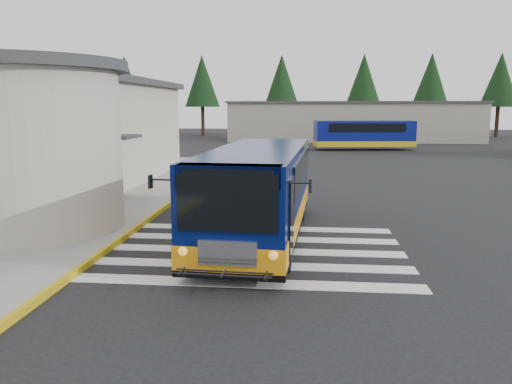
{
  "coord_description": "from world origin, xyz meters",
  "views": [
    {
      "loc": [
        0.91,
        -13.14,
        3.68
      ],
      "look_at": [
        -0.31,
        -0.5,
        1.49
      ],
      "focal_mm": 35.0,
      "sensor_mm": 36.0,
      "label": 1
    }
  ],
  "objects": [
    {
      "name": "ground",
      "position": [
        0.0,
        0.0,
        0.0
      ],
      "size": [
        140.0,
        140.0,
        0.0
      ],
      "primitive_type": "plane",
      "color": "black",
      "rests_on": "ground"
    },
    {
      "name": "sidewalk",
      "position": [
        -9.0,
        4.0,
        0.07
      ],
      "size": [
        10.0,
        34.0,
        0.15
      ],
      "primitive_type": "cube",
      "color": "gray",
      "rests_on": "ground"
    },
    {
      "name": "curb_strip",
      "position": [
        -4.05,
        4.0,
        0.08
      ],
      "size": [
        0.12,
        34.0,
        0.16
      ],
      "primitive_type": "cube",
      "color": "gold",
      "rests_on": "ground"
    },
    {
      "name": "station_building",
      "position": [
        -10.84,
        6.91,
        2.57
      ],
      "size": [
        12.7,
        18.7,
        4.8
      ],
      "color": "#BDB5A0",
      "rests_on": "ground"
    },
    {
      "name": "crosswalk",
      "position": [
        -0.5,
        -0.8,
        0.01
      ],
      "size": [
        8.0,
        5.35,
        0.01
      ],
      "color": "silver",
      "rests_on": "ground"
    },
    {
      "name": "depot_building",
      "position": [
        6.0,
        42.0,
        2.11
      ],
      "size": [
        26.4,
        8.4,
        4.2
      ],
      "color": "gray",
      "rests_on": "ground"
    },
    {
      "name": "tree_line",
      "position": [
        6.29,
        50.0,
        6.77
      ],
      "size": [
        58.4,
        4.4,
        10.0
      ],
      "color": "black",
      "rests_on": "ground"
    },
    {
      "name": "transit_bus",
      "position": [
        -0.35,
        0.49,
        1.21
      ],
      "size": [
        3.28,
        9.12,
        2.54
      ],
      "rotation": [
        0.0,
        0.0,
        -0.06
      ],
      "color": "#06124F",
      "rests_on": "ground"
    },
    {
      "name": "far_bus_a",
      "position": [
        5.94,
        30.1,
        1.39
      ],
      "size": [
        8.53,
        3.34,
        2.14
      ],
      "rotation": [
        0.0,
        0.0,
        1.7
      ],
      "color": "#081060",
      "rests_on": "ground"
    }
  ]
}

